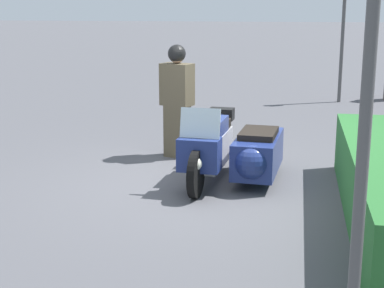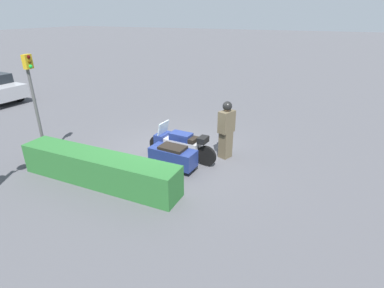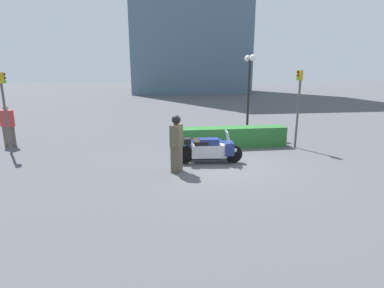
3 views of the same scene
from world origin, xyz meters
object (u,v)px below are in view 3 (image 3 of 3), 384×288
pedestrian_bystander (8,126)px  traffic_light_far (5,101)px  police_motorcycle (209,148)px  twin_lamp_post (249,75)px  traffic_light_near (298,97)px  hedge_bush_curbside (231,137)px  officer_rider (176,142)px

pedestrian_bystander → traffic_light_far: bearing=55.1°
police_motorcycle → twin_lamp_post: 6.08m
traffic_light_near → pedestrian_bystander: bearing=-17.8°
hedge_bush_curbside → traffic_light_near: traffic_light_near is taller
hedge_bush_curbside → traffic_light_near: (2.65, -0.56, 1.70)m
hedge_bush_curbside → officer_rider: bearing=-131.4°
police_motorcycle → pedestrian_bystander: size_ratio=1.33×
twin_lamp_post → traffic_light_near: (0.98, -3.37, -0.85)m
officer_rider → traffic_light_near: (5.25, 2.38, 1.15)m
hedge_bush_curbside → traffic_light_near: bearing=-12.0°
officer_rider → hedge_bush_curbside: bearing=69.6°
officer_rider → pedestrian_bystander: size_ratio=1.03×
traffic_light_near → traffic_light_far: traffic_light_near is taller
traffic_light_near → traffic_light_far: size_ratio=1.03×
twin_lamp_post → traffic_light_far: twin_lamp_post is taller
hedge_bush_curbside → pedestrian_bystander: (-9.43, 1.45, 0.47)m
hedge_bush_curbside → pedestrian_bystander: 9.55m
officer_rider → pedestrian_bystander: officer_rider is taller
police_motorcycle → twin_lamp_post: size_ratio=0.60×
traffic_light_near → officer_rider: bearing=16.1°
pedestrian_bystander → traffic_light_near: bearing=111.2°
hedge_bush_curbside → traffic_light_far: (-8.80, 0.07, 1.65)m
police_motorcycle → hedge_bush_curbside: (1.33, 1.86, -0.04)m
pedestrian_bystander → hedge_bush_curbside: bearing=111.9°
officer_rider → hedge_bush_curbside: (2.60, 2.95, -0.55)m
officer_rider → pedestrian_bystander: bearing=168.2°
police_motorcycle → twin_lamp_post: (3.00, 4.66, 2.52)m
twin_lamp_post → pedestrian_bystander: (-11.10, -1.35, -2.08)m
hedge_bush_curbside → twin_lamp_post: size_ratio=1.19×
hedge_bush_curbside → twin_lamp_post: 4.14m
twin_lamp_post → traffic_light_near: 3.61m
officer_rider → twin_lamp_post: 7.44m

